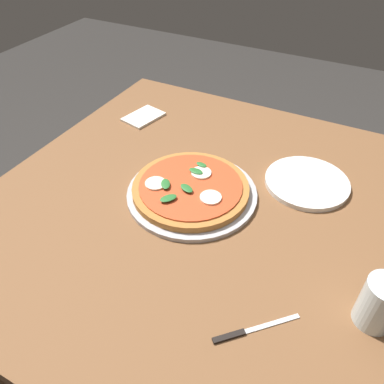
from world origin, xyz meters
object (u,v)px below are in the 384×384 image
(plate_white, at_px, (307,182))
(knife, at_px, (246,331))
(napkin, at_px, (143,117))
(serving_tray, at_px, (192,193))
(dining_table, at_px, (198,228))
(glass_cup, at_px, (380,303))
(pizza, at_px, (191,188))

(plate_white, height_order, knife, plate_white)
(napkin, height_order, knife, napkin)
(serving_tray, distance_m, plate_white, 0.31)
(dining_table, distance_m, glass_cup, 0.49)
(dining_table, xyz_separation_m, napkin, (0.29, 0.35, 0.11))
(serving_tray, height_order, glass_cup, glass_cup)
(pizza, xyz_separation_m, napkin, (0.28, 0.33, -0.02))
(serving_tray, relative_size, knife, 2.57)
(glass_cup, bearing_deg, napkin, 61.05)
(dining_table, distance_m, knife, 0.39)
(napkin, bearing_deg, dining_table, -129.21)
(napkin, bearing_deg, knife, -134.04)
(serving_tray, relative_size, napkin, 2.60)
(dining_table, height_order, knife, knife)
(serving_tray, distance_m, knife, 0.40)
(napkin, height_order, glass_cup, glass_cup)
(plate_white, relative_size, glass_cup, 2.10)
(napkin, xyz_separation_m, glass_cup, (-0.44, -0.80, 0.05))
(pizza, relative_size, knife, 2.30)
(serving_tray, height_order, plate_white, plate_white)
(napkin, relative_size, knife, 0.99)
(pizza, distance_m, plate_white, 0.32)
(glass_cup, bearing_deg, plate_white, 31.82)
(pizza, bearing_deg, knife, -137.77)
(napkin, bearing_deg, serving_tray, -130.16)
(serving_tray, distance_m, napkin, 0.43)
(dining_table, distance_m, napkin, 0.47)
(pizza, distance_m, knife, 0.40)
(pizza, height_order, glass_cup, glass_cup)
(dining_table, height_order, serving_tray, serving_tray)
(napkin, distance_m, glass_cup, 0.91)
(pizza, distance_m, glass_cup, 0.50)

